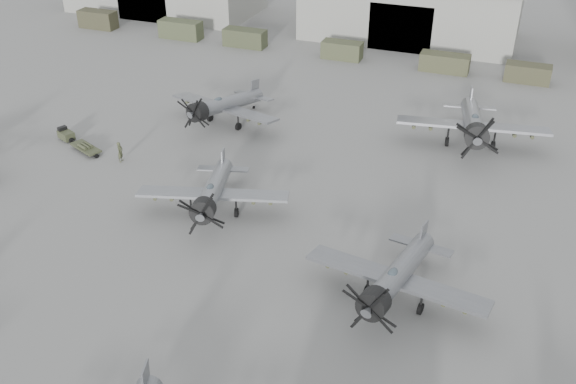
{
  "coord_description": "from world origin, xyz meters",
  "views": [
    {
      "loc": [
        15.39,
        -24.91,
        27.3
      ],
      "look_at": [
        0.74,
        13.39,
        2.5
      ],
      "focal_mm": 40.0,
      "sensor_mm": 36.0,
      "label": 1
    }
  ],
  "objects_px": {
    "aircraft_mid_1": "(212,193)",
    "aircraft_far_0": "(222,105)",
    "aircraft_mid_2": "(395,278)",
    "ground_crew": "(120,152)",
    "tug_trailer": "(73,140)",
    "aircraft_far_1": "(473,123)"
  },
  "relations": [
    {
      "from": "tug_trailer",
      "to": "aircraft_far_0",
      "type": "bearing_deg",
      "value": 60.62
    },
    {
      "from": "aircraft_far_0",
      "to": "aircraft_far_1",
      "type": "xyz_separation_m",
      "value": [
        23.49,
        3.77,
        0.34
      ]
    },
    {
      "from": "aircraft_far_1",
      "to": "aircraft_mid_2",
      "type": "bearing_deg",
      "value": -103.58
    },
    {
      "from": "aircraft_mid_2",
      "to": "tug_trailer",
      "type": "bearing_deg",
      "value": 168.96
    },
    {
      "from": "aircraft_mid_1",
      "to": "ground_crew",
      "type": "distance_m",
      "value": 12.83
    },
    {
      "from": "aircraft_mid_1",
      "to": "aircraft_far_0",
      "type": "height_order",
      "value": "aircraft_far_0"
    },
    {
      "from": "aircraft_mid_1",
      "to": "ground_crew",
      "type": "bearing_deg",
      "value": 139.93
    },
    {
      "from": "aircraft_far_0",
      "to": "tug_trailer",
      "type": "xyz_separation_m",
      "value": [
        -11.32,
        -8.68,
        -1.72
      ]
    },
    {
      "from": "aircraft_far_1",
      "to": "tug_trailer",
      "type": "distance_m",
      "value": 37.03
    },
    {
      "from": "aircraft_far_0",
      "to": "ground_crew",
      "type": "bearing_deg",
      "value": -104.68
    },
    {
      "from": "tug_trailer",
      "to": "aircraft_far_1",
      "type": "bearing_deg",
      "value": 42.82
    },
    {
      "from": "aircraft_mid_1",
      "to": "aircraft_mid_2",
      "type": "relative_size",
      "value": 0.97
    },
    {
      "from": "aircraft_far_0",
      "to": "ground_crew",
      "type": "height_order",
      "value": "aircraft_far_0"
    },
    {
      "from": "aircraft_mid_1",
      "to": "aircraft_far_0",
      "type": "xyz_separation_m",
      "value": [
        -6.47,
        15.04,
        0.05
      ]
    },
    {
      "from": "aircraft_far_1",
      "to": "ground_crew",
      "type": "relative_size",
      "value": 7.38
    },
    {
      "from": "aircraft_far_1",
      "to": "ground_crew",
      "type": "distance_m",
      "value": 31.9
    },
    {
      "from": "aircraft_mid_1",
      "to": "aircraft_mid_2",
      "type": "height_order",
      "value": "aircraft_mid_2"
    },
    {
      "from": "aircraft_mid_2",
      "to": "ground_crew",
      "type": "height_order",
      "value": "aircraft_mid_2"
    },
    {
      "from": "tug_trailer",
      "to": "ground_crew",
      "type": "xyz_separation_m",
      "value": [
        6.06,
        -1.29,
        0.49
      ]
    },
    {
      "from": "aircraft_far_0",
      "to": "aircraft_far_1",
      "type": "height_order",
      "value": "aircraft_far_1"
    },
    {
      "from": "aircraft_far_0",
      "to": "ground_crew",
      "type": "xyz_separation_m",
      "value": [
        -5.26,
        -9.96,
        -1.23
      ]
    },
    {
      "from": "aircraft_far_1",
      "to": "aircraft_far_0",
      "type": "bearing_deg",
      "value": 179.71
    }
  ]
}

